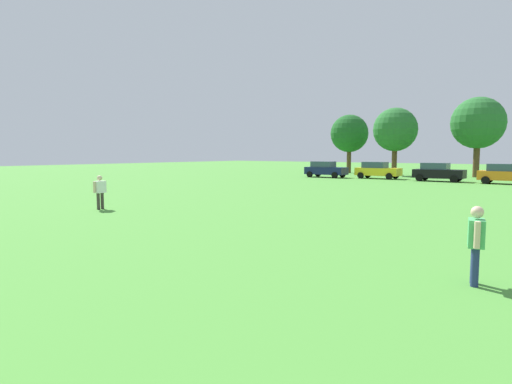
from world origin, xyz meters
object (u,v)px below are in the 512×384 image
at_px(parked_car_navy_0, 325,169).
at_px(parked_car_orange_3, 506,174).
at_px(adult_bystander, 476,238).
at_px(parked_car_black_2, 438,172).
at_px(tree_center, 395,130).
at_px(bystander_midfield, 100,189).
at_px(parked_car_yellow_1, 377,170).
at_px(tree_far_left, 349,134).
at_px(tree_far_right, 478,123).

distance_m(parked_car_navy_0, parked_car_orange_3, 16.57).
bearing_deg(adult_bystander, parked_car_black_2, -177.22).
bearing_deg(parked_car_black_2, tree_center, 131.38).
bearing_deg(adult_bystander, bystander_midfield, -109.72).
distance_m(parked_car_yellow_1, tree_far_left, 12.53).
bearing_deg(parked_car_orange_3, parked_car_black_2, 178.39).
xyz_separation_m(adult_bystander, tree_center, (-15.40, 39.26, 4.26)).
relative_size(parked_car_yellow_1, parked_car_black_2, 1.00).
distance_m(parked_car_navy_0, tree_far_left, 11.44).
bearing_deg(tree_far_left, parked_car_yellow_1, -51.24).
height_order(adult_bystander, tree_far_right, tree_far_right).
distance_m(adult_bystander, parked_car_orange_3, 31.66).
bearing_deg(parked_car_orange_3, tree_far_left, 151.98).
distance_m(bystander_midfield, parked_car_black_2, 30.52).
distance_m(tree_far_left, tree_center, 7.00).
height_order(adult_bystander, tree_far_left, tree_far_left).
height_order(parked_car_black_2, parked_car_orange_3, same).
height_order(adult_bystander, parked_car_yellow_1, parked_car_yellow_1).
height_order(bystander_midfield, tree_far_right, tree_far_right).
bearing_deg(tree_center, tree_far_right, 12.00).
distance_m(adult_bystander, parked_car_yellow_1, 35.42).
bearing_deg(parked_car_orange_3, tree_center, 147.35).
bearing_deg(parked_car_black_2, parked_car_orange_3, -1.61).
height_order(parked_car_orange_3, tree_far_right, tree_far_right).
xyz_separation_m(parked_car_yellow_1, parked_car_black_2, (5.95, -0.61, 0.00)).
bearing_deg(parked_car_yellow_1, adult_bystander, -65.60).
bearing_deg(parked_car_navy_0, tree_far_right, 38.28).
height_order(adult_bystander, tree_center, tree_center).
height_order(parked_car_navy_0, parked_car_orange_3, same).
bearing_deg(bystander_midfield, parked_car_orange_3, -32.40).
bearing_deg(tree_far_right, bystander_midfield, -102.62).
height_order(bystander_midfield, parked_car_orange_3, parked_car_orange_3).
bearing_deg(tree_center, adult_bystander, -68.58).
bearing_deg(adult_bystander, parked_car_navy_0, -160.00).
xyz_separation_m(adult_bystander, parked_car_navy_0, (-19.84, 31.05, -0.08)).
relative_size(bystander_midfield, tree_center, 0.20).
height_order(tree_far_left, tree_far_right, tree_far_right).
bearing_deg(parked_car_yellow_1, parked_car_black_2, -5.87).
relative_size(parked_car_yellow_1, tree_far_right, 0.51).
distance_m(parked_car_navy_0, tree_center, 10.29).
xyz_separation_m(parked_car_navy_0, parked_car_black_2, (11.15, 0.60, 0.00)).
xyz_separation_m(adult_bystander, parked_car_black_2, (-8.69, 31.65, -0.08)).
distance_m(adult_bystander, parked_car_black_2, 32.82).
bearing_deg(bystander_midfield, tree_center, -9.99).
relative_size(tree_far_left, tree_far_right, 0.88).
bearing_deg(adult_bystander, tree_center, -171.16).
bearing_deg(tree_far_right, parked_car_navy_0, -141.72).
bearing_deg(tree_far_right, parked_car_black_2, -98.85).
distance_m(parked_car_black_2, tree_far_right, 10.63).
distance_m(tree_far_left, tree_far_right, 14.83).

